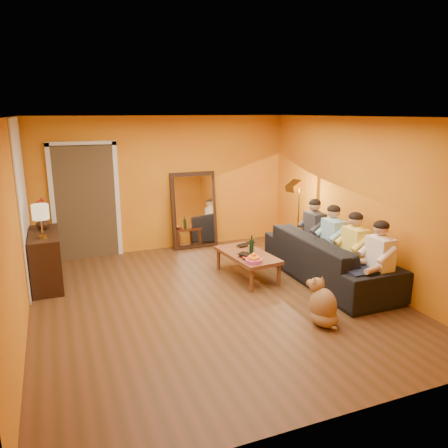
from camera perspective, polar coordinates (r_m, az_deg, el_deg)
name	(u,v)px	position (r m, az deg, el deg)	size (l,w,h in m)	color
room_shell	(205,208)	(6.37, -2.50, 2.05)	(5.00, 5.50, 2.60)	brown
white_accent	(23,203)	(7.40, -24.76, 2.48)	(0.02, 1.90, 2.58)	white
doorway_recess	(85,201)	(8.51, -17.66, 2.82)	(1.06, 0.30, 2.10)	#3F2D19
door_jamb_left	(53,205)	(8.38, -21.48, 2.31)	(0.08, 0.06, 2.20)	white
door_jamb_right	(117,200)	(8.45, -13.75, 3.01)	(0.08, 0.06, 2.20)	white
door_header	(81,144)	(8.25, -18.16, 9.95)	(1.22, 0.06, 0.08)	white
mirror_frame	(194,210)	(8.75, -3.93, 1.83)	(0.92, 0.06, 1.52)	black
mirror_glass	(195,210)	(8.71, -3.85, 1.78)	(0.78, 0.02, 1.36)	white
sideboard	(46,259)	(7.41, -22.23, -4.27)	(0.44, 1.18, 0.85)	black
table_lamp	(41,221)	(6.94, -22.75, 0.31)	(0.24, 0.24, 0.51)	beige
sofa	(329,258)	(7.26, 13.52, -4.36)	(1.01, 2.58, 0.75)	black
coffee_table	(247,265)	(7.23, 3.04, -5.42)	(0.62, 1.22, 0.42)	brown
floor_lamp	(298,221)	(8.12, 9.67, 0.38)	(0.30, 0.24, 1.44)	#AE8A33
dog	(323,301)	(5.82, 12.83, -9.84)	(0.34, 0.52, 0.62)	#A5764A
person_far_left	(379,263)	(6.52, 19.61, -4.79)	(0.70, 0.44, 1.22)	white
person_mid_left	(354,251)	(6.92, 16.65, -3.46)	(0.70, 0.44, 1.22)	#F9DF53
person_mid_right	(333,242)	(7.34, 14.02, -2.27)	(0.70, 0.44, 1.22)	#91C7E1
person_far_right	(314,233)	(7.77, 11.68, -1.20)	(0.70, 0.44, 1.22)	#2D2D32
fruit_bowl	(254,258)	(6.71, 3.90, -4.41)	(0.26, 0.26, 0.16)	#D0498B
wine_bottle	(252,245)	(7.09, 3.62, -2.72)	(0.07, 0.07, 0.31)	black
tumbler	(251,248)	(7.30, 3.54, -3.13)	(0.09, 0.09, 0.09)	#B27F3F
laptop	(248,245)	(7.53, 3.21, -2.80)	(0.37, 0.24, 0.03)	black
book_lower	(242,258)	(6.92, 2.40, -4.42)	(0.16, 0.22, 0.02)	black
book_mid	(243,256)	(6.92, 2.44, -4.23)	(0.17, 0.23, 0.02)	#A21912
book_upper	(243,256)	(6.90, 2.44, -4.14)	(0.17, 0.22, 0.02)	black
vase	(43,223)	(7.51, -22.61, 0.15)	(0.20, 0.20, 0.21)	black
flowers	(41,206)	(7.45, -22.81, 2.16)	(0.17, 0.17, 0.51)	#A21912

